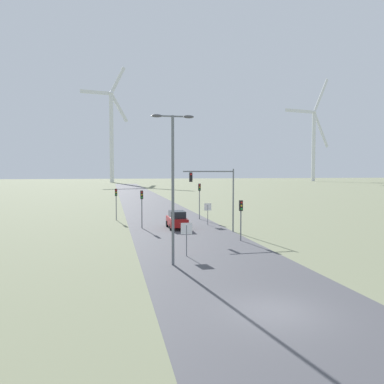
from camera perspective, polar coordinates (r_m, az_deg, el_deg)
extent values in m
plane|color=#757A5B|center=(16.98, 12.60, -17.35)|extent=(600.00, 600.00, 0.00)
cube|color=#47474C|center=(63.06, -6.01, -2.27)|extent=(10.00, 240.00, 0.01)
cylinder|color=slate|center=(23.52, -2.93, 0.16)|extent=(0.18, 0.18, 9.41)
cylinder|color=slate|center=(23.74, -2.96, 11.46)|extent=(2.01, 0.10, 0.10)
ellipsoid|color=#4C4C51|center=(23.60, -5.42, 11.49)|extent=(0.70, 0.32, 0.20)
ellipsoid|color=#4C4C51|center=(23.92, -0.55, 11.40)|extent=(0.70, 0.32, 0.20)
cylinder|color=slate|center=(26.35, -0.85, -7.43)|extent=(0.07, 0.07, 2.18)
cube|color=white|center=(26.20, -0.84, -5.59)|extent=(0.81, 0.01, 0.81)
cube|color=red|center=(26.21, -0.85, -5.58)|extent=(0.76, 0.02, 0.76)
cylinder|color=slate|center=(41.54, 2.41, -3.51)|extent=(0.07, 0.07, 2.24)
cube|color=white|center=(41.43, 2.42, -2.28)|extent=(0.81, 0.01, 0.81)
cube|color=red|center=(41.44, 2.42, -2.28)|extent=(0.76, 0.02, 0.76)
cylinder|color=slate|center=(39.43, -7.65, -2.63)|extent=(0.11, 0.11, 3.96)
cube|color=black|center=(39.31, -7.67, -0.42)|extent=(0.28, 0.24, 0.90)
sphere|color=red|center=(39.16, -7.66, -0.03)|extent=(0.16, 0.16, 0.16)
sphere|color=gold|center=(39.18, -7.65, -0.43)|extent=(0.16, 0.16, 0.16)
sphere|color=green|center=(39.19, -7.65, -0.82)|extent=(0.16, 0.16, 0.16)
cylinder|color=slate|center=(32.33, 7.45, -4.33)|extent=(0.11, 0.11, 3.47)
cube|color=black|center=(32.19, 7.47, -2.07)|extent=(0.28, 0.24, 0.90)
sphere|color=red|center=(32.04, 7.55, -1.61)|extent=(0.16, 0.16, 0.16)
sphere|color=gold|center=(32.07, 7.55, -2.09)|extent=(0.16, 0.16, 0.16)
sphere|color=green|center=(32.09, 7.54, -2.57)|extent=(0.16, 0.16, 0.16)
cylinder|color=slate|center=(46.37, -11.48, -1.87)|extent=(0.11, 0.11, 3.85)
cube|color=black|center=(46.27, -11.50, -0.05)|extent=(0.28, 0.24, 0.90)
sphere|color=red|center=(46.12, -11.50, 0.28)|extent=(0.16, 0.16, 0.16)
sphere|color=gold|center=(46.13, -11.50, -0.06)|extent=(0.16, 0.16, 0.16)
sphere|color=green|center=(46.15, -11.49, -0.39)|extent=(0.16, 0.16, 0.16)
cylinder|color=slate|center=(46.48, 1.14, -1.44)|extent=(0.11, 0.11, 4.44)
cube|color=black|center=(46.38, 1.14, 0.74)|extent=(0.28, 0.24, 0.90)
sphere|color=red|center=(46.24, 1.18, 1.07)|extent=(0.16, 0.16, 0.16)
sphere|color=gold|center=(46.25, 1.18, 0.74)|extent=(0.16, 0.16, 0.16)
sphere|color=green|center=(46.26, 1.18, 0.40)|extent=(0.16, 0.16, 0.16)
cylinder|color=slate|center=(36.88, 6.30, -1.28)|extent=(0.14, 0.14, 6.19)
cylinder|color=slate|center=(36.06, 2.55, 3.15)|extent=(5.00, 0.12, 0.12)
cube|color=black|center=(35.66, -0.18, 2.27)|extent=(0.28, 0.24, 0.90)
sphere|color=red|center=(35.52, -0.14, 2.71)|extent=(0.18, 0.18, 0.18)
cube|color=maroon|center=(39.13, -2.33, -4.49)|extent=(1.88, 4.14, 0.80)
cube|color=#1E2328|center=(38.89, -2.29, -3.43)|extent=(1.60, 2.13, 0.70)
cylinder|color=black|center=(40.29, -3.80, -4.85)|extent=(0.22, 0.66, 0.66)
cylinder|color=black|center=(40.57, -1.48, -4.79)|extent=(0.22, 0.66, 0.66)
cylinder|color=black|center=(37.81, -3.23, -5.38)|extent=(0.22, 0.66, 0.66)
cylinder|color=black|center=(38.10, -0.76, -5.31)|extent=(0.22, 0.66, 0.66)
cylinder|color=silver|center=(210.09, -12.16, 8.01)|extent=(2.20, 2.20, 48.10)
sphere|color=silver|center=(213.51, -12.24, 14.46)|extent=(2.60, 2.60, 2.60)
cube|color=silver|center=(216.83, -11.24, 16.42)|extent=(8.56, 4.13, 15.38)
cube|color=silver|center=(210.09, -14.52, 14.50)|extent=(15.27, 7.07, 2.55)
cube|color=silver|center=(214.11, -11.02, 12.41)|extent=(9.68, 4.62, 14.77)
cylinder|color=silver|center=(244.12, 18.03, 6.56)|extent=(2.20, 2.20, 42.37)
sphere|color=silver|center=(246.35, 18.12, 11.49)|extent=(2.60, 2.60, 2.60)
cube|color=silver|center=(237.01, 16.12, 11.77)|extent=(22.60, 8.40, 2.50)
cube|color=silver|center=(250.02, 19.06, 8.88)|extent=(13.37, 5.14, 21.16)
cube|color=silver|center=(252.70, 19.06, 13.79)|extent=(12.28, 4.76, 21.76)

